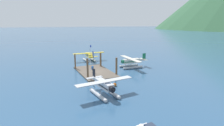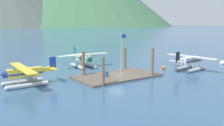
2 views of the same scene
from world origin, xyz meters
The scene contains 12 objects.
ground_plane centered at (0.00, 0.00, 0.00)m, with size 1200.00×1200.00×0.00m, color #2D5175.
dock_platform centered at (0.00, 0.00, 0.15)m, with size 13.81×7.74×0.30m, color brown.
piling_near_left centered at (-5.17, -3.77, 2.11)m, with size 0.38×0.38×4.22m, color brown.
piling_near_right centered at (4.86, -3.31, 2.39)m, with size 0.42×0.42×4.79m, color brown.
piling_far_left centered at (-4.47, 3.35, 2.11)m, with size 0.49×0.49×4.23m, color brown.
piling_far_right centered at (4.71, 3.85, 2.17)m, with size 0.47×0.47×4.33m, color brown.
flagpole centered at (0.14, -1.09, 4.57)m, with size 0.95×0.10×6.97m.
fuel_drum centered at (-2.04, 0.08, 0.74)m, with size 0.62×0.62×0.88m.
mooring_buoy centered at (11.41, 0.24, 0.34)m, with size 0.68×0.68×0.68m, color orange.
seaplane_cream_bow_centre centered at (-0.41, 10.96, 1.58)m, with size 10.45×7.98×3.84m.
seaplane_yellow_port_fwd centered at (-14.15, 3.02, 1.58)m, with size 7.98×10.42×3.84m.
seaplane_silver_stbd_aft centered at (14.72, -3.37, 1.58)m, with size 7.96×10.49×3.84m.
Camera 1 is at (41.62, -14.24, 12.23)m, focal length 28.48 mm.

